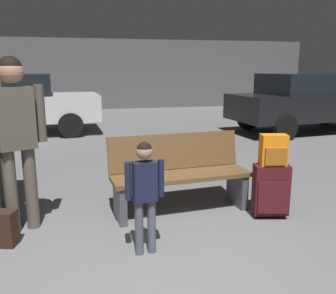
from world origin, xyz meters
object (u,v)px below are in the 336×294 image
object	(u,v)px
bench	(179,174)
suitcase	(271,190)
backpack_bright	(273,150)
adult	(15,126)
backpack_dark_floor	(2,228)
parked_car_side	(307,101)
child	(145,186)
parked_car_far	(12,103)

from	to	relation	value
bench	suitcase	size ratio (longest dim) A/B	2.72
backpack_bright	adult	world-z (taller)	adult
backpack_bright	backpack_dark_floor	size ratio (longest dim) A/B	1.00
parked_car_side	backpack_bright	bearing A→B (deg)	-126.99
backpack_bright	child	xyz separation A→B (m)	(-1.50, -0.49, -0.14)
adult	parked_car_far	size ratio (longest dim) A/B	0.42
backpack_bright	child	bearing A→B (deg)	-162.06
bench	parked_car_far	bearing A→B (deg)	115.90
adult	parked_car_side	bearing A→B (deg)	36.17
bench	parked_car_side	xyz separation A→B (m)	(4.66, 4.51, 0.36)
child	adult	size ratio (longest dim) A/B	0.59
parked_car_far	backpack_bright	bearing A→B (deg)	-58.88
backpack_bright	parked_car_side	bearing A→B (deg)	53.01
parked_car_side	bench	bearing A→B (deg)	-135.96
child	adult	xyz separation A→B (m)	(-1.15, 0.77, 0.45)
suitcase	backpack_dark_floor	distance (m)	2.80
child	suitcase	bearing A→B (deg)	17.96
backpack_dark_floor	parked_car_far	size ratio (longest dim) A/B	0.08
bench	backpack_bright	xyz separation A→B (m)	(0.94, -0.43, 0.33)
backpack_dark_floor	parked_car_far	xyz separation A→B (m)	(-0.92, 6.18, 0.64)
suitcase	backpack_dark_floor	world-z (taller)	suitcase
bench	adult	xyz separation A→B (m)	(-1.71, -0.15, 0.64)
adult	parked_car_far	xyz separation A→B (m)	(-1.07, 5.87, -0.28)
bench	parked_car_far	size ratio (longest dim) A/B	0.39
suitcase	parked_car_far	xyz separation A→B (m)	(-3.71, 6.15, 0.48)
backpack_bright	suitcase	bearing A→B (deg)	100.15
bench	adult	bearing A→B (deg)	-174.96
child	adult	distance (m)	1.45
backpack_dark_floor	parked_car_side	bearing A→B (deg)	37.31
suitcase	backpack_dark_floor	size ratio (longest dim) A/B	1.78
adult	parked_car_side	size ratio (longest dim) A/B	0.41
parked_car_far	backpack_dark_floor	bearing A→B (deg)	-81.52
parked_car_far	bench	bearing A→B (deg)	-64.10
backpack_bright	parked_car_far	world-z (taller)	parked_car_far
adult	backpack_dark_floor	xyz separation A→B (m)	(-0.15, -0.31, -0.92)
backpack_bright	adult	bearing A→B (deg)	173.89
bench	child	world-z (taller)	child
backpack_dark_floor	parked_car_far	distance (m)	6.28
bench	backpack_dark_floor	bearing A→B (deg)	-166.10
suitcase	parked_car_far	world-z (taller)	parked_car_far
backpack_bright	child	world-z (taller)	child
backpack_bright	child	distance (m)	1.58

